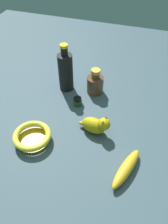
# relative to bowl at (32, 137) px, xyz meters

# --- Properties ---
(ground) EXTENTS (2.00, 2.00, 0.00)m
(ground) POSITION_rel_bowl_xyz_m (-0.16, -0.17, -0.03)
(ground) COLOR #384C56
(bowl) EXTENTS (0.15, 0.15, 0.04)m
(bowl) POSITION_rel_bowl_xyz_m (0.00, 0.00, 0.00)
(bowl) COLOR #BB8D13
(bowl) RESTS_ON ground
(banana) EXTENTS (0.10, 0.19, 0.04)m
(banana) POSITION_rel_bowl_xyz_m (-0.37, 0.02, -0.01)
(banana) COLOR gold
(banana) RESTS_ON ground
(cat_figurine) EXTENTS (0.14, 0.08, 0.10)m
(cat_figurine) POSITION_rel_bowl_xyz_m (-0.22, -0.12, 0.02)
(cat_figurine) COLOR #B4A00F
(cat_figurine) RESTS_ON ground
(nail_polish_jar) EXTENTS (0.04, 0.04, 0.04)m
(nail_polish_jar) POSITION_rel_bowl_xyz_m (-0.10, -0.25, -0.01)
(nail_polish_jar) COLOR #204720
(nail_polish_jar) RESTS_ON ground
(bottle_tall) EXTENTS (0.07, 0.07, 0.24)m
(bottle_tall) POSITION_rel_bowl_xyz_m (-0.01, -0.35, 0.07)
(bottle_tall) COLOR black
(bottle_tall) RESTS_ON ground
(bottle_short) EXTENTS (0.08, 0.08, 0.13)m
(bottle_short) POSITION_rel_bowl_xyz_m (-0.15, -0.37, 0.02)
(bottle_short) COLOR brown
(bottle_short) RESTS_ON ground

